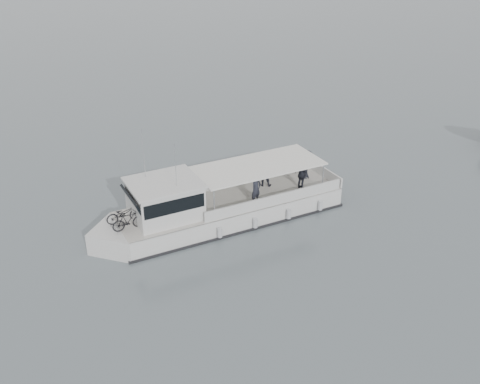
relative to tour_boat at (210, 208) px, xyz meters
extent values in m
plane|color=#545E63|center=(-2.63, -0.20, -0.97)|extent=(1400.00, 1400.00, 0.00)
cube|color=silver|center=(1.16, 0.43, -0.51)|extent=(12.76, 7.40, 1.34)
cube|color=silver|center=(-4.65, -1.72, -0.51)|extent=(3.15, 3.15, 1.34)
cube|color=beige|center=(1.16, 0.43, 0.16)|extent=(12.76, 7.40, 0.06)
cube|color=black|center=(1.16, 0.43, -0.92)|extent=(13.00, 7.58, 0.19)
cube|color=silver|center=(2.35, 2.56, 0.47)|extent=(7.78, 2.96, 0.62)
cube|color=silver|center=(3.45, -0.42, 0.47)|extent=(7.78, 2.96, 0.62)
cube|color=silver|center=(6.92, 2.56, 0.47)|extent=(1.24, 3.13, 0.62)
cube|color=silver|center=(-2.33, -0.86, 1.09)|extent=(4.06, 3.76, 1.86)
cube|color=black|center=(-3.83, -1.42, 1.25)|extent=(1.44, 2.62, 1.19)
cube|color=black|center=(-2.33, -0.86, 1.40)|extent=(3.89, 3.73, 0.72)
cube|color=silver|center=(-2.33, -0.86, 2.07)|extent=(4.33, 4.03, 0.10)
cube|color=white|center=(2.71, 1.00, 1.86)|extent=(7.66, 5.34, 0.08)
cylinder|color=silver|center=(0.11, -1.50, 1.01)|extent=(0.08, 0.08, 1.70)
cylinder|color=silver|center=(-0.89, 1.21, 1.01)|extent=(0.08, 0.08, 1.70)
cylinder|color=silver|center=(6.31, 0.79, 1.01)|extent=(0.08, 0.08, 1.70)
cylinder|color=silver|center=(5.30, 3.50, 1.01)|extent=(0.08, 0.08, 1.70)
cylinder|color=silver|center=(-3.23, -0.21, 3.41)|extent=(0.04, 0.04, 2.68)
cylinder|color=silver|center=(-1.69, -1.40, 3.21)|extent=(0.04, 0.04, 2.27)
cylinder|color=silver|center=(0.34, -1.81, -0.46)|extent=(0.32, 0.32, 0.52)
cylinder|color=silver|center=(2.27, -1.10, -0.46)|extent=(0.32, 0.32, 0.52)
cylinder|color=silver|center=(4.21, -0.38, -0.46)|extent=(0.32, 0.32, 0.52)
cylinder|color=silver|center=(6.15, 0.34, -0.46)|extent=(0.32, 0.32, 0.52)
imported|color=black|center=(-4.40, -1.19, 0.63)|extent=(1.87, 1.19, 0.93)
imported|color=black|center=(-4.12, -1.97, 0.65)|extent=(1.69, 1.00, 0.98)
imported|color=#252832|center=(2.45, -0.09, 1.03)|extent=(0.75, 0.73, 1.73)
imported|color=#252832|center=(3.23, 1.96, 1.03)|extent=(0.97, 0.83, 1.73)
imported|color=#252832|center=(5.25, 1.28, 1.03)|extent=(0.92, 1.08, 1.73)
imported|color=#252832|center=(5.86, 2.61, 1.03)|extent=(1.25, 1.25, 1.73)
camera|label=1|loc=(-1.53, -24.92, 13.80)|focal=40.00mm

